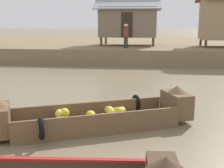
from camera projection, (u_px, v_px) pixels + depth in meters
ground_plane at (106, 84)px, 13.33m from camera, size 300.00×300.00×0.00m
riverbank_strip at (130, 47)px, 28.39m from camera, size 160.00×20.00×1.06m
banana_boat at (95, 116)px, 7.69m from camera, size 5.26×3.14×1.01m
stilt_house_mid_left at (128, 21)px, 22.42m from camera, size 4.97×3.20×3.63m
vendor_person at (126, 34)px, 19.98m from camera, size 0.44×0.44×1.66m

